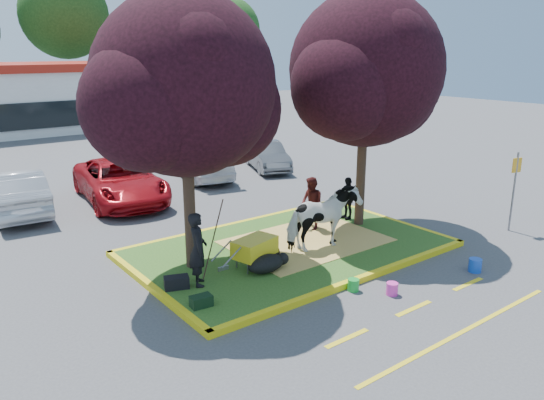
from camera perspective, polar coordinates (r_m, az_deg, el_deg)
ground at (r=14.60m, az=1.91°, el=-5.50°), size 90.00×90.00×0.00m
median_island at (r=14.57m, az=1.91°, el=-5.22°), size 8.00×5.00×0.15m
curb_near at (r=12.83m, az=9.28°, el=-8.48°), size 8.30×0.16×0.15m
curb_far at (r=16.53m, az=-3.74°, el=-2.63°), size 8.30×0.16×0.15m
curb_left at (r=12.60m, az=-12.83°, el=-9.17°), size 0.16×5.30×0.15m
curb_right at (r=17.30m, az=12.47°, el=-2.13°), size 0.16×5.30×0.15m
straw_bedding at (r=14.90m, az=3.71°, el=-4.42°), size 4.20×3.00×0.01m
tree_purple_left at (r=12.39m, az=-9.27°, el=11.23°), size 5.06×4.20×6.51m
tree_purple_right at (r=15.74m, az=10.14°, el=12.90°), size 5.30×4.40×6.82m
fire_lane_stripe_a at (r=10.58m, az=8.07°, el=-14.51°), size 1.10×0.12×0.01m
fire_lane_stripe_b at (r=11.93m, az=15.00°, el=-11.20°), size 1.10×0.12×0.01m
fire_lane_stripe_c at (r=13.45m, az=20.33°, el=-8.48°), size 1.10×0.12×0.01m
fire_lane_long at (r=11.35m, az=19.87°, el=-13.15°), size 6.00×0.10×0.01m
retail_building at (r=40.04m, az=-22.19°, el=10.43°), size 20.40×8.40×4.40m
treeline at (r=49.16m, az=-26.99°, el=17.15°), size 46.58×7.80×14.63m
cow at (r=14.09m, az=5.50°, el=-2.03°), size 2.08×1.07×1.71m
calf at (r=12.82m, az=-0.67°, el=-6.87°), size 1.10×0.79×0.43m
handler at (r=12.06m, az=-7.97°, el=-5.26°), size 0.64×0.74×1.71m
visitor_a at (r=15.68m, az=4.26°, el=-0.38°), size 0.73×0.86×1.57m
visitor_b at (r=16.80m, az=8.12°, el=0.22°), size 0.37×0.81×1.34m
wheelbarrow at (r=13.02m, az=-1.83°, el=-5.13°), size 1.95×0.90×0.74m
gear_bag_dark at (r=12.22m, az=-10.23°, el=-8.72°), size 0.62×0.47×0.28m
gear_bag_green at (r=11.35m, az=-7.62°, el=-10.73°), size 0.47×0.32×0.24m
sign_post at (r=17.32m, az=24.64°, el=1.66°), size 0.34×0.11×2.42m
bucket_green at (r=12.40m, az=8.74°, el=-9.02°), size 0.32×0.32×0.28m
bucket_pink at (r=12.37m, az=12.79°, el=-9.30°), size 0.33×0.33×0.28m
bucket_blue at (r=14.16m, az=21.00°, el=-6.57°), size 0.36×0.36×0.34m
car_silver at (r=19.54m, az=-25.70°, el=0.75°), size 2.00×4.61×1.48m
car_red at (r=19.84m, az=-16.03°, el=1.98°), size 3.16×5.68×1.50m
car_white at (r=22.77m, az=-7.61°, el=4.01°), size 2.78×4.88×1.33m
car_grey at (r=24.24m, az=-0.57°, el=4.79°), size 2.62×4.05×1.26m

